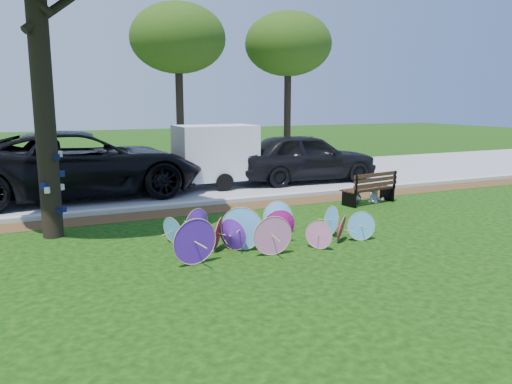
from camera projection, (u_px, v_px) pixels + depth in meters
ground at (275, 256)px, 9.74m from camera, size 90.00×90.00×0.00m
mulch_strip at (202, 210)px, 13.78m from camera, size 90.00×1.00×0.01m
curb at (195, 204)px, 14.39m from camera, size 90.00×0.30×0.12m
street at (161, 184)px, 18.12m from camera, size 90.00×8.00×0.01m
parasol_pile at (257, 229)px, 10.28m from camera, size 4.58×2.14×0.89m
black_van at (82, 164)px, 15.53m from camera, size 7.56×3.67×2.07m
dark_pickup at (305, 157)px, 18.51m from camera, size 5.47×2.48×1.82m
cargo_trailer at (216, 152)px, 17.23m from camera, size 2.66×1.70×2.45m
park_bench at (368, 188)px, 14.67m from camera, size 1.86×0.96×0.93m
person_left at (357, 187)px, 14.56m from camera, size 0.42×0.32×1.03m
person_right at (376, 183)px, 14.83m from camera, size 0.62×0.51×1.16m
bg_trees at (149, 38)px, 22.32m from camera, size 19.78×4.53×7.40m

